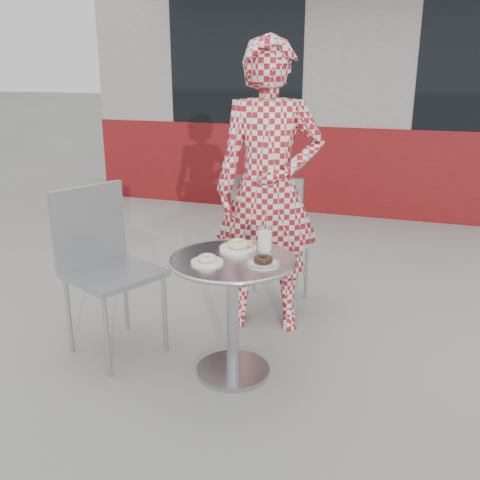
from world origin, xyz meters
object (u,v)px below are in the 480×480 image
(chair_far, at_px, (273,267))
(chair_left, at_px, (115,304))
(plate_checker, at_px, (263,262))
(plate_near, at_px, (207,260))
(plate_far, at_px, (239,246))
(seated_person, at_px, (269,189))
(milk_cup, at_px, (265,240))
(bistro_table, at_px, (233,288))

(chair_far, xyz_separation_m, chair_left, (-0.72, -0.90, 0.00))
(chair_far, relative_size, chair_left, 1.00)
(chair_left, bearing_deg, plate_checker, -68.58)
(chair_left, xyz_separation_m, plate_near, (0.64, -0.12, 0.39))
(plate_far, bearing_deg, plate_checker, -43.56)
(chair_left, relative_size, plate_checker, 5.70)
(chair_far, xyz_separation_m, plate_checker, (0.20, -0.95, 0.39))
(seated_person, bearing_deg, chair_far, 83.42)
(chair_left, distance_m, milk_cup, 0.99)
(bistro_table, xyz_separation_m, chair_far, (-0.03, 0.92, -0.21))
(chair_left, bearing_deg, plate_far, -55.08)
(chair_left, xyz_separation_m, plate_checker, (0.92, -0.05, 0.39))
(seated_person, distance_m, plate_near, 0.81)
(plate_checker, bearing_deg, seated_person, 103.98)
(plate_near, xyz_separation_m, plate_checker, (0.28, 0.07, -0.00))
(chair_far, xyz_separation_m, seated_person, (0.03, -0.25, 0.61))
(bistro_table, distance_m, plate_near, 0.23)
(bistro_table, xyz_separation_m, chair_left, (-0.75, 0.02, -0.21))
(chair_far, distance_m, plate_checker, 1.05)
(bistro_table, relative_size, plate_far, 3.37)
(seated_person, bearing_deg, plate_far, -105.11)
(seated_person, distance_m, plate_checker, 0.76)
(milk_cup, bearing_deg, plate_near, -127.78)
(milk_cup, bearing_deg, bistro_table, -123.98)
(milk_cup, bearing_deg, plate_far, -166.52)
(chair_far, bearing_deg, chair_left, 49.99)
(chair_left, relative_size, plate_far, 4.85)
(milk_cup, bearing_deg, seated_person, 103.83)
(bistro_table, xyz_separation_m, plate_near, (-0.10, -0.11, 0.18))
(bistro_table, height_order, chair_far, chair_far)
(chair_far, distance_m, plate_near, 1.10)
(chair_left, distance_m, plate_checker, 1.00)
(bistro_table, distance_m, milk_cup, 0.31)
(plate_checker, bearing_deg, plate_near, -166.02)
(plate_far, distance_m, milk_cup, 0.15)
(seated_person, bearing_deg, milk_cup, -89.24)
(bistro_table, height_order, milk_cup, milk_cup)
(plate_checker, height_order, milk_cup, milk_cup)
(chair_left, bearing_deg, plate_near, -75.99)
(plate_near, bearing_deg, plate_far, 71.70)
(bistro_table, bearing_deg, plate_near, -133.43)
(chair_far, relative_size, plate_near, 5.93)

